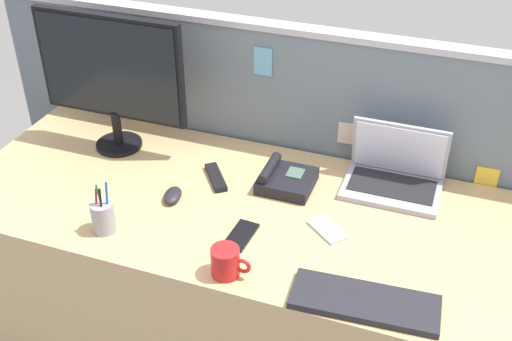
# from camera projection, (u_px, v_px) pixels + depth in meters

# --- Properties ---
(desk) EXTENTS (2.10, 0.82, 0.72)m
(desk) POSITION_uv_depth(u_px,v_px,m) (251.00, 284.00, 2.41)
(desk) COLOR tan
(desk) RESTS_ON ground_plane
(cubicle_divider) EXTENTS (2.46, 0.08, 1.21)m
(cubicle_divider) POSITION_uv_depth(u_px,v_px,m) (289.00, 167.00, 2.62)
(cubicle_divider) COLOR slate
(cubicle_divider) RESTS_ON ground_plane
(desktop_monitor) EXTENTS (0.58, 0.18, 0.53)m
(desktop_monitor) POSITION_uv_depth(u_px,v_px,m) (111.00, 73.00, 2.38)
(desktop_monitor) COLOR black
(desktop_monitor) RESTS_ON desk
(laptop) EXTENTS (0.34, 0.23, 0.23)m
(laptop) POSITION_uv_depth(u_px,v_px,m) (395.00, 172.00, 2.28)
(laptop) COLOR #9EA0A8
(laptop) RESTS_ON desk
(desk_phone) EXTENTS (0.19, 0.18, 0.08)m
(desk_phone) POSITION_uv_depth(u_px,v_px,m) (285.00, 179.00, 2.30)
(desk_phone) COLOR black
(desk_phone) RESTS_ON desk
(keyboard_main) EXTENTS (0.43, 0.18, 0.02)m
(keyboard_main) POSITION_uv_depth(u_px,v_px,m) (365.00, 302.00, 1.82)
(keyboard_main) COLOR #232328
(keyboard_main) RESTS_ON desk
(computer_mouse_right_hand) EXTENTS (0.08, 0.11, 0.03)m
(computer_mouse_right_hand) POSITION_uv_depth(u_px,v_px,m) (173.00, 195.00, 2.24)
(computer_mouse_right_hand) COLOR #232328
(computer_mouse_right_hand) RESTS_ON desk
(pen_cup) EXTENTS (0.08, 0.08, 0.19)m
(pen_cup) POSITION_uv_depth(u_px,v_px,m) (103.00, 217.00, 2.08)
(pen_cup) COLOR #99999E
(pen_cup) RESTS_ON desk
(cell_phone_silver_slab) EXTENTS (0.15, 0.14, 0.01)m
(cell_phone_silver_slab) POSITION_uv_depth(u_px,v_px,m) (327.00, 230.00, 2.10)
(cell_phone_silver_slab) COLOR #B7BAC1
(cell_phone_silver_slab) RESTS_ON desk
(cell_phone_black_slab) EXTENTS (0.08, 0.15, 0.01)m
(cell_phone_black_slab) POSITION_uv_depth(u_px,v_px,m) (241.00, 235.00, 2.08)
(cell_phone_black_slab) COLOR black
(cell_phone_black_slab) RESTS_ON desk
(tv_remote) EXTENTS (0.14, 0.16, 0.02)m
(tv_remote) POSITION_uv_depth(u_px,v_px,m) (216.00, 177.00, 2.34)
(tv_remote) COLOR black
(tv_remote) RESTS_ON desk
(coffee_mug) EXTENTS (0.12, 0.09, 0.09)m
(coffee_mug) POSITION_uv_depth(u_px,v_px,m) (226.00, 262.00, 1.91)
(coffee_mug) COLOR red
(coffee_mug) RESTS_ON desk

